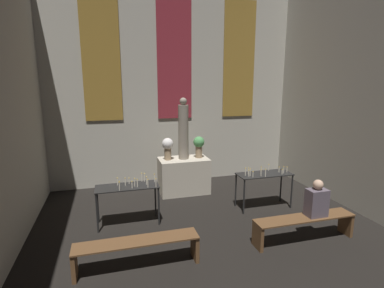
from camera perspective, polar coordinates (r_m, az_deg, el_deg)
wall_back at (r=8.46m, az=-3.45°, el=12.23°), size 7.02×0.16×5.76m
altar at (r=7.83m, az=-1.60°, el=-6.01°), size 1.26×0.75×0.91m
statue at (r=7.55m, az=-1.65°, el=2.60°), size 0.26×0.26×1.55m
flower_vase_left at (r=7.54m, az=-4.65°, el=-0.50°), size 0.29×0.29×0.56m
flower_vase_right at (r=7.73m, az=1.31°, el=-0.15°), size 0.29×0.29×0.56m
candle_rack_left at (r=6.18m, az=-12.12°, el=-8.69°), size 1.24×0.50×1.00m
candle_rack_right at (r=7.02m, az=13.55°, el=-6.29°), size 1.24×0.50×0.99m
pew_back_left at (r=4.94m, az=-10.36°, el=-18.90°), size 1.90×0.36×0.46m
pew_back_right at (r=5.94m, az=20.59°, el=-14.01°), size 1.90×0.36×0.46m
person_seated at (r=5.90m, az=22.66°, el=-9.90°), size 0.36×0.24×0.68m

